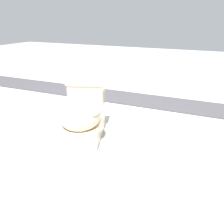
# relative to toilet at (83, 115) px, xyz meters

# --- Properties ---
(ground_plane) EXTENTS (14.00, 14.00, 0.00)m
(ground_plane) POSITION_rel_toilet_xyz_m (-0.18, -0.03, -0.22)
(ground_plane) COLOR #A8A59E
(gravel_strip) EXTENTS (0.56, 8.00, 0.01)m
(gravel_strip) POSITION_rel_toilet_xyz_m (-1.32, 0.47, -0.21)
(gravel_strip) COLOR #423F44
(gravel_strip) RESTS_ON ground
(toilet) EXTENTS (0.72, 0.56, 0.52)m
(toilet) POSITION_rel_toilet_xyz_m (0.00, 0.00, 0.00)
(toilet) COLOR beige
(toilet) RESTS_ON ground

